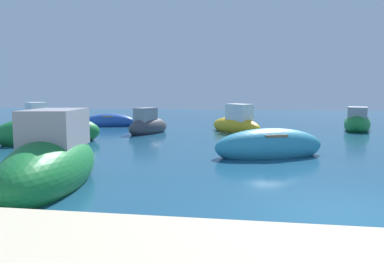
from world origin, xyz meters
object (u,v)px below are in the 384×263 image
moored_boat_0 (269,146)px  moored_boat_1 (236,124)px  moored_boat_4 (52,162)px  moored_boat_9 (148,126)px  moored_boat_6 (357,123)px  moored_boat_8 (109,122)px  moored_boat_2 (49,133)px  moored_boat_5 (38,122)px

moored_boat_0 → moored_boat_1: (-1.36, 7.59, 0.09)m
moored_boat_4 → moored_boat_9: bearing=174.3°
moored_boat_1 → moored_boat_9: bearing=64.9°
moored_boat_4 → moored_boat_6: 17.83m
moored_boat_0 → moored_boat_8: bearing=111.1°
moored_boat_9 → moored_boat_1: bearing=-54.8°
moored_boat_2 → moored_boat_4: (4.01, -6.70, 0.12)m
moored_boat_8 → moored_boat_1: bearing=156.6°
moored_boat_0 → moored_boat_5: (-12.78, 6.93, 0.11)m
moored_boat_8 → moored_boat_2: bearing=85.6°
moored_boat_5 → moored_boat_6: (18.31, 2.60, -0.02)m
moored_boat_0 → moored_boat_6: moored_boat_6 is taller
moored_boat_5 → moored_boat_1: bearing=43.1°
moored_boat_4 → moored_boat_6: bearing=133.1°
moored_boat_1 → moored_boat_9: 4.83m
moored_boat_0 → moored_boat_9: moored_boat_9 is taller
moored_boat_8 → moored_boat_9: moored_boat_9 is taller
moored_boat_2 → moored_boat_9: 5.39m
moored_boat_5 → moored_boat_8: moored_boat_5 is taller
moored_boat_0 → moored_boat_2: bearing=144.7°
moored_boat_4 → moored_boat_1: bearing=152.7°
moored_boat_0 → moored_boat_5: bearing=128.5°
moored_boat_1 → moored_boat_9: size_ratio=1.14×
moored_boat_1 → moored_boat_6: size_ratio=1.02×
moored_boat_5 → moored_boat_8: bearing=83.7°
moored_boat_0 → moored_boat_2: (-9.23, 2.01, 0.08)m
moored_boat_6 → moored_boat_8: (-15.16, 0.43, -0.14)m
moored_boat_0 → moored_boat_2: 9.45m
moored_boat_1 → moored_boat_5: size_ratio=1.06×
moored_boat_2 → moored_boat_5: moored_boat_5 is taller
moored_boat_4 → moored_boat_8: (-4.42, 14.65, -0.25)m
moored_boat_2 → moored_boat_5: 6.07m
moored_boat_4 → moored_boat_8: 15.31m
moored_boat_0 → moored_boat_8: moored_boat_0 is taller
moored_boat_0 → moored_boat_6: 11.02m
moored_boat_9 → moored_boat_4: bearing=-155.5°
moored_boat_0 → moored_boat_4: moored_boat_4 is taller
moored_boat_4 → moored_boat_5: size_ratio=1.30×
moored_boat_4 → moored_boat_9: 11.07m
moored_boat_2 → moored_boat_5: (-3.55, 4.92, 0.03)m
moored_boat_5 → moored_boat_8: (3.14, 3.03, -0.16)m
moored_boat_4 → moored_boat_9: size_ratio=1.41×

